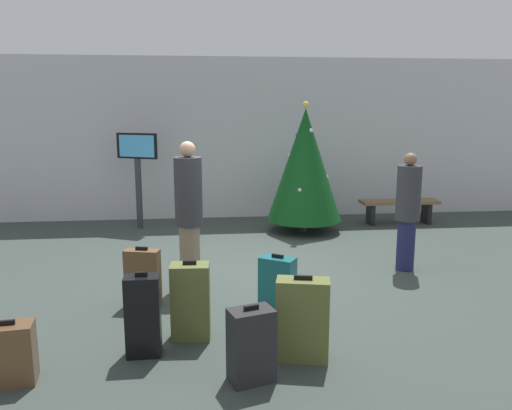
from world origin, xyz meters
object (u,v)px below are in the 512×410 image
at_px(suitcase_2, 277,284).
at_px(suitcase_4, 191,302).
at_px(waiting_bench, 399,206).
at_px(suitcase_5, 302,320).
at_px(traveller_0, 408,209).
at_px(suitcase_1, 143,278).
at_px(holiday_tree, 305,165).
at_px(flight_info_kiosk, 138,163).
at_px(suitcase_6, 8,354).
at_px(suitcase_3, 143,316).
at_px(suitcase_0, 251,345).
at_px(traveller_1, 189,211).

bearing_deg(suitcase_2, suitcase_4, -148.14).
bearing_deg(waiting_bench, suitcase_5, -119.58).
bearing_deg(traveller_0, suitcase_1, -164.89).
bearing_deg(suitcase_1, holiday_tree, 52.44).
xyz_separation_m(flight_info_kiosk, suitcase_2, (2.05, -4.42, -0.96)).
distance_m(suitcase_1, suitcase_6, 1.93).
relative_size(suitcase_3, suitcase_6, 1.45).
bearing_deg(suitcase_2, holiday_tree, 74.03).
bearing_deg(suitcase_2, suitcase_6, -152.22).
relative_size(suitcase_0, suitcase_4, 0.84).
bearing_deg(traveller_0, suitcase_0, -131.75).
distance_m(flight_info_kiosk, traveller_1, 3.62).
distance_m(holiday_tree, suitcase_3, 5.43).
bearing_deg(flight_info_kiosk, suitcase_5, -69.43).
relative_size(holiday_tree, suitcase_1, 3.36).
xyz_separation_m(traveller_1, suitcase_0, (0.56, -2.48, -0.69)).
bearing_deg(suitcase_3, suitcase_4, 35.88).
distance_m(waiting_bench, suitcase_3, 6.89).
xyz_separation_m(traveller_0, suitcase_6, (-4.62, -2.66, -0.63)).
bearing_deg(holiday_tree, flight_info_kiosk, 168.59).
height_order(holiday_tree, flight_info_kiosk, holiday_tree).
bearing_deg(waiting_bench, suitcase_3, -131.45).
bearing_deg(waiting_bench, traveller_1, -141.74).
bearing_deg(suitcase_5, traveller_1, 116.62).
xyz_separation_m(traveller_0, suitcase_2, (-2.08, -1.32, -0.58)).
xyz_separation_m(suitcase_0, suitcase_1, (-1.11, 1.86, 0.02)).
height_order(holiday_tree, suitcase_2, holiday_tree).
height_order(holiday_tree, suitcase_0, holiday_tree).
relative_size(traveller_0, suitcase_1, 2.35).
bearing_deg(suitcase_6, suitcase_0, -5.26).
xyz_separation_m(traveller_0, suitcase_0, (-2.54, -2.85, -0.57)).
xyz_separation_m(suitcase_2, suitcase_4, (-0.99, -0.62, 0.07)).
relative_size(waiting_bench, traveller_0, 0.92).
relative_size(traveller_1, suitcase_1, 2.64).
height_order(waiting_bench, suitcase_2, suitcase_2).
relative_size(suitcase_0, suitcase_2, 1.02).
relative_size(suitcase_1, suitcase_5, 0.88).
relative_size(waiting_bench, suitcase_2, 2.30).
bearing_deg(suitcase_1, waiting_bench, 39.65).
height_order(holiday_tree, suitcase_6, holiday_tree).
height_order(suitcase_1, suitcase_5, suitcase_5).
height_order(suitcase_0, suitcase_5, suitcase_5).
height_order(suitcase_0, suitcase_4, suitcase_4).
bearing_deg(suitcase_0, suitcase_1, 120.76).
relative_size(flight_info_kiosk, traveller_1, 0.96).
distance_m(traveller_0, traveller_1, 3.13).
bearing_deg(flight_info_kiosk, suitcase_2, -65.15).
bearing_deg(traveller_1, flight_info_kiosk, 106.55).
bearing_deg(holiday_tree, traveller_1, -126.64).
distance_m(flight_info_kiosk, suitcase_5, 6.05).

